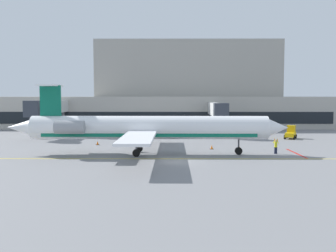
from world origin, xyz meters
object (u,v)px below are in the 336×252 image
(baggage_tug, at_px, (291,133))
(pushback_tractor, at_px, (106,133))
(regional_jet, at_px, (145,128))
(fuel_tank, at_px, (224,125))
(marshaller, at_px, (276,146))

(baggage_tug, xyz_separation_m, pushback_tractor, (-30.83, 0.32, -0.02))
(regional_jet, distance_m, fuel_tank, 30.43)
(pushback_tractor, distance_m, fuel_tank, 23.12)
(regional_jet, relative_size, baggage_tug, 10.29)
(fuel_tank, height_order, marshaller, fuel_tank)
(baggage_tug, relative_size, fuel_tank, 0.43)
(pushback_tractor, bearing_deg, fuel_tank, 23.89)
(baggage_tug, bearing_deg, marshaller, -112.54)
(baggage_tug, relative_size, marshaller, 1.75)
(pushback_tractor, height_order, fuel_tank, fuel_tank)
(baggage_tug, xyz_separation_m, marshaller, (-7.07, -17.04, -0.00))
(fuel_tank, bearing_deg, pushback_tractor, -156.11)
(baggage_tug, relative_size, pushback_tractor, 1.03)
(regional_jet, height_order, baggage_tug, regional_jet)
(fuel_tank, bearing_deg, regional_jet, -116.08)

